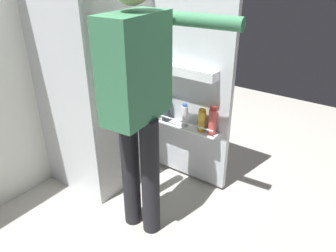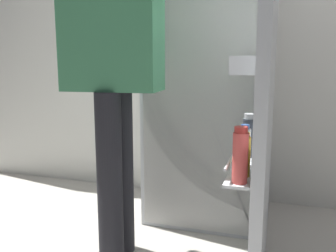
{
  "view_description": "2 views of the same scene",
  "coord_description": "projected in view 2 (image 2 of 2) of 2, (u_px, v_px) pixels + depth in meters",
  "views": [
    {
      "loc": [
        -1.64,
        -1.31,
        1.67
      ],
      "look_at": [
        -0.02,
        -0.15,
        0.66
      ],
      "focal_mm": 34.73,
      "sensor_mm": 36.0,
      "label": 1
    },
    {
      "loc": [
        0.44,
        -1.68,
        0.98
      ],
      "look_at": [
        -0.07,
        -0.08,
        0.68
      ],
      "focal_mm": 38.96,
      "sensor_mm": 36.0,
      "label": 2
    }
  ],
  "objects": [
    {
      "name": "refrigerator",
      "position": [
        213.0,
        86.0,
        2.2
      ],
      "size": [
        0.74,
        1.29,
        1.66
      ],
      "color": "silver",
      "rests_on": "ground_plane"
    },
    {
      "name": "kitchen_wall",
      "position": [
        221.0,
        14.0,
        2.51
      ],
      "size": [
        4.4,
        0.1,
        2.61
      ],
      "primitive_type": "cube",
      "color": "silver",
      "rests_on": "ground_plane"
    },
    {
      "name": "person",
      "position": [
        115.0,
        52.0,
        1.67
      ],
      "size": [
        0.59,
        0.74,
        1.69
      ],
      "color": "black",
      "rests_on": "ground_plane"
    }
  ]
}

